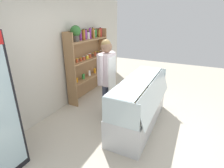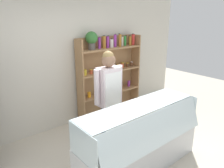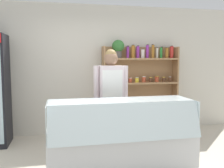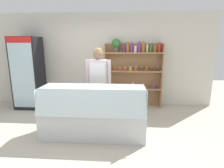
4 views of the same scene
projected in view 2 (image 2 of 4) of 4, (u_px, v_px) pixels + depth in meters
back_wall at (61, 63)px, 4.41m from camera, size 6.80×0.10×2.70m
shelving_unit at (108, 69)px, 4.96m from camera, size 1.63×0.29×1.97m
deli_display_case at (139, 148)px, 3.37m from camera, size 2.02×0.73×1.01m
shop_clerk at (109, 92)px, 3.71m from camera, size 0.58×0.25×1.73m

